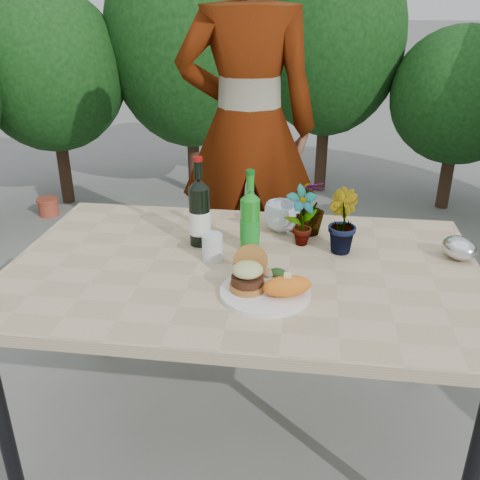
# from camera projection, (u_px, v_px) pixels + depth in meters

# --- Properties ---
(ground) EXTENTS (80.00, 80.00, 0.00)m
(ground) POSITION_uv_depth(u_px,v_px,m) (243.00, 431.00, 2.14)
(ground) COLOR slate
(ground) RESTS_ON ground
(patio_table) EXTENTS (1.60, 1.00, 0.75)m
(patio_table) POSITION_uv_depth(u_px,v_px,m) (243.00, 280.00, 1.85)
(patio_table) COLOR tan
(patio_table) RESTS_ON ground
(shrub_hedge) EXTENTS (6.88, 5.00, 2.18)m
(shrub_hedge) POSITION_uv_depth(u_px,v_px,m) (346.00, 83.00, 3.04)
(shrub_hedge) COLOR #382316
(shrub_hedge) RESTS_ON ground
(dinner_plate) EXTENTS (0.28, 0.28, 0.01)m
(dinner_plate) POSITION_uv_depth(u_px,v_px,m) (265.00, 292.00, 1.64)
(dinner_plate) COLOR white
(dinner_plate) RESTS_ON patio_table
(burger_stack) EXTENTS (0.11, 0.16, 0.11)m
(burger_stack) POSITION_uv_depth(u_px,v_px,m) (248.00, 273.00, 1.65)
(burger_stack) COLOR #B7722D
(burger_stack) RESTS_ON dinner_plate
(sweet_potato) EXTENTS (0.17, 0.12, 0.06)m
(sweet_potato) POSITION_uv_depth(u_px,v_px,m) (287.00, 286.00, 1.60)
(sweet_potato) COLOR orange
(sweet_potato) RESTS_ON dinner_plate
(grilled_veg) EXTENTS (0.08, 0.05, 0.03)m
(grilled_veg) POSITION_uv_depth(u_px,v_px,m) (273.00, 273.00, 1.72)
(grilled_veg) COLOR olive
(grilled_veg) RESTS_ON dinner_plate
(wine_bottle) EXTENTS (0.08, 0.08, 0.33)m
(wine_bottle) POSITION_uv_depth(u_px,v_px,m) (200.00, 213.00, 1.93)
(wine_bottle) COLOR black
(wine_bottle) RESTS_ON patio_table
(sparkling_water) EXTENTS (0.07, 0.07, 0.30)m
(sparkling_water) POSITION_uv_depth(u_px,v_px,m) (250.00, 221.00, 1.89)
(sparkling_water) COLOR #18861B
(sparkling_water) RESTS_ON patio_table
(plastic_cup) EXTENTS (0.07, 0.07, 0.09)m
(plastic_cup) POSITION_uv_depth(u_px,v_px,m) (212.00, 247.00, 1.84)
(plastic_cup) COLOR silver
(plastic_cup) RESTS_ON patio_table
(seedling_left) EXTENTS (0.14, 0.12, 0.22)m
(seedling_left) POSITION_uv_depth(u_px,v_px,m) (302.00, 216.00, 1.93)
(seedling_left) COLOR #235F20
(seedling_left) RESTS_ON patio_table
(seedling_mid) EXTENTS (0.14, 0.16, 0.23)m
(seedling_mid) POSITION_uv_depth(u_px,v_px,m) (341.00, 221.00, 1.88)
(seedling_mid) COLOR #21561D
(seedling_mid) RESTS_ON patio_table
(seedling_right) EXTENTS (0.16, 0.16, 0.21)m
(seedling_right) POSITION_uv_depth(u_px,v_px,m) (310.00, 207.00, 2.03)
(seedling_right) COLOR #20541C
(seedling_right) RESTS_ON patio_table
(blue_bowl) EXTENTS (0.15, 0.15, 0.11)m
(blue_bowl) POSITION_uv_depth(u_px,v_px,m) (282.00, 217.00, 2.08)
(blue_bowl) COLOR silver
(blue_bowl) RESTS_ON patio_table
(foil_packet_right) EXTENTS (0.16, 0.17, 0.08)m
(foil_packet_right) POSITION_uv_depth(u_px,v_px,m) (459.00, 248.00, 1.86)
(foil_packet_right) COLOR silver
(foil_packet_right) RESTS_ON patio_table
(person) EXTENTS (0.77, 0.56, 1.96)m
(person) POSITION_uv_depth(u_px,v_px,m) (248.00, 128.00, 2.69)
(person) COLOR #94614A
(person) RESTS_ON ground
(terracotta_pot) EXTENTS (0.17, 0.17, 0.14)m
(terracotta_pot) POSITION_uv_depth(u_px,v_px,m) (48.00, 207.00, 4.21)
(terracotta_pot) COLOR #B1432D
(terracotta_pot) RESTS_ON ground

